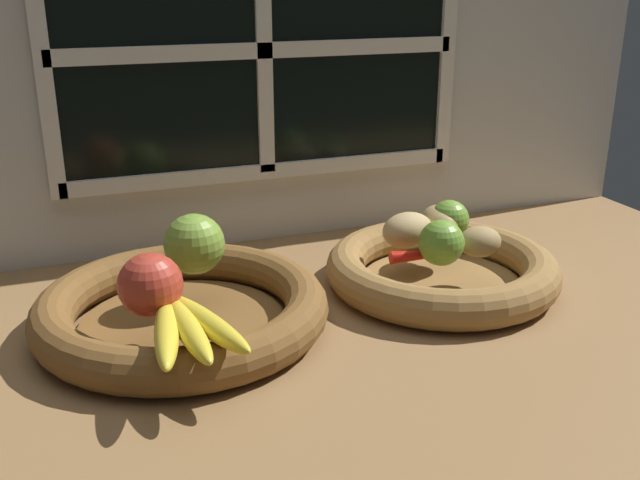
# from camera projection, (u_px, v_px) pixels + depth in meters

# --- Properties ---
(ground_plane) EXTENTS (1.40, 0.90, 0.03)m
(ground_plane) POSITION_uv_depth(u_px,v_px,m) (328.00, 316.00, 0.99)
(ground_plane) COLOR olive
(back_wall) EXTENTS (1.40, 0.05, 0.55)m
(back_wall) POSITION_uv_depth(u_px,v_px,m) (260.00, 69.00, 1.15)
(back_wall) COLOR silver
(back_wall) RESTS_ON ground_plane
(fruit_bowl_left) EXTENTS (0.37, 0.37, 0.05)m
(fruit_bowl_left) POSITION_uv_depth(u_px,v_px,m) (182.00, 310.00, 0.91)
(fruit_bowl_left) COLOR brown
(fruit_bowl_left) RESTS_ON ground_plane
(fruit_bowl_right) EXTENTS (0.33, 0.33, 0.05)m
(fruit_bowl_right) POSITION_uv_depth(u_px,v_px,m) (442.00, 270.00, 1.04)
(fruit_bowl_right) COLOR olive
(fruit_bowl_right) RESTS_ON ground_plane
(apple_red_front) EXTENTS (0.07, 0.07, 0.07)m
(apple_red_front) POSITION_uv_depth(u_px,v_px,m) (150.00, 285.00, 0.82)
(apple_red_front) COLOR #B73828
(apple_red_front) RESTS_ON fruit_bowl_left
(apple_green_back) EXTENTS (0.08, 0.08, 0.08)m
(apple_green_back) POSITION_uv_depth(u_px,v_px,m) (194.00, 244.00, 0.94)
(apple_green_back) COLOR #7AA338
(apple_green_back) RESTS_ON fruit_bowl_left
(banana_bunch_front) EXTENTS (0.11, 0.19, 0.03)m
(banana_bunch_front) POSITION_uv_depth(u_px,v_px,m) (186.00, 325.00, 0.78)
(banana_bunch_front) COLOR yellow
(banana_bunch_front) RESTS_ON fruit_bowl_left
(potato_oblong) EXTENTS (0.09, 0.07, 0.05)m
(potato_oblong) POSITION_uv_depth(u_px,v_px,m) (408.00, 230.00, 1.03)
(potato_oblong) COLOR tan
(potato_oblong) RESTS_ON fruit_bowl_right
(potato_small) EXTENTS (0.06, 0.05, 0.04)m
(potato_small) POSITION_uv_depth(u_px,v_px,m) (480.00, 242.00, 1.00)
(potato_small) COLOR #A38451
(potato_small) RESTS_ON fruit_bowl_right
(potato_back) EXTENTS (0.07, 0.09, 0.05)m
(potato_back) POSITION_uv_depth(u_px,v_px,m) (440.00, 222.00, 1.07)
(potato_back) COLOR tan
(potato_back) RESTS_ON fruit_bowl_right
(lime_near) EXTENTS (0.06, 0.06, 0.06)m
(lime_near) POSITION_uv_depth(u_px,v_px,m) (441.00, 243.00, 0.97)
(lime_near) COLOR #6B9E33
(lime_near) RESTS_ON fruit_bowl_right
(lime_far) EXTENTS (0.06, 0.06, 0.06)m
(lime_far) POSITION_uv_depth(u_px,v_px,m) (449.00, 220.00, 1.07)
(lime_far) COLOR #6B9E33
(lime_far) RESTS_ON fruit_bowl_right
(chili_pepper) EXTENTS (0.13, 0.03, 0.02)m
(chili_pepper) POSITION_uv_depth(u_px,v_px,m) (437.00, 253.00, 0.99)
(chili_pepper) COLOR red
(chili_pepper) RESTS_ON fruit_bowl_right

